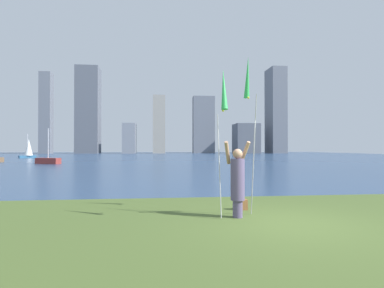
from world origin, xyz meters
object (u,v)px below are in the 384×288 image
Objects in this scene: person at (238,180)px; sailboat_1 at (28,149)px; bag at (242,205)px; sailboat_2 at (48,161)px; kite_flag_right at (248,82)px; kite_flag_left at (224,94)px.

sailboat_1 is at bearing 120.66° from person.
bag is 31.44m from sailboat_2.
bag is (-0.08, 0.37, -3.48)m from kite_flag_right.
sailboat_1 is (-23.50, 51.17, -1.51)m from kite_flag_left.
sailboat_1 is (-24.42, 50.10, -2.03)m from kite_flag_right.
sailboat_2 reaches higher than bag.
bag is (0.84, 1.43, -2.96)m from kite_flag_left.
kite_flag_right is 55.78m from sailboat_1.
kite_flag_right is at bearing 49.09° from kite_flag_left.
kite_flag_right is at bearing -64.02° from sailboat_1.
sailboat_1 is at bearing 115.98° from kite_flag_right.
person is 56.10m from sailboat_1.
sailboat_2 is at bearing 116.90° from bag.
sailboat_2 is (10.12, -21.70, -1.25)m from sailboat_1.
kite_flag_left is 0.86× the size of kite_flag_right.
person is at bearing 43.81° from kite_flag_left.
kite_flag_left is 56.32m from sailboat_1.
person is 0.46× the size of kite_flag_right.
kite_flag_right is at bearing -63.28° from sailboat_2.
sailboat_2 reaches higher than person.
sailboat_2 reaches higher than kite_flag_left.
person is 32.17m from sailboat_2.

